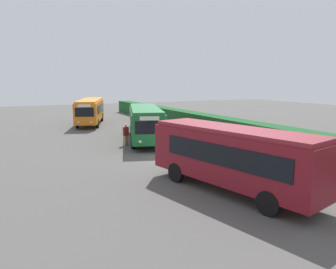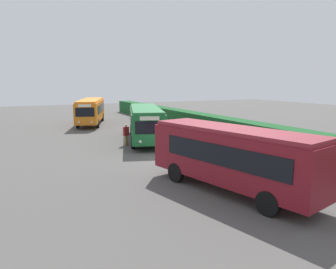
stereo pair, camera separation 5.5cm
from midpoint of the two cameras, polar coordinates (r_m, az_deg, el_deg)
ground_plane at (r=21.56m, az=0.17°, el=-4.27°), size 112.64×112.64×0.00m
bus_orange at (r=39.68m, az=-13.75°, el=4.34°), size 10.57×5.62×3.04m
bus_green at (r=27.62m, az=-4.06°, el=2.38°), size 10.59×5.64×2.96m
bus_maroon at (r=15.01m, az=11.50°, el=-3.63°), size 9.10×4.31×3.05m
person_left at (r=25.95m, az=-7.53°, el=0.04°), size 0.35×0.48×1.72m
hedge_row at (r=25.82m, az=16.32°, el=-0.21°), size 68.32×1.78×1.91m
traffic_cone at (r=21.99m, az=17.96°, el=-3.66°), size 0.36×0.36×0.60m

